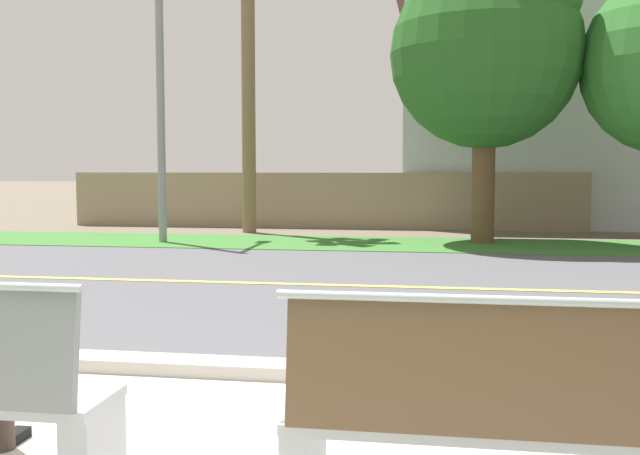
% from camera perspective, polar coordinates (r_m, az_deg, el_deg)
% --- Properties ---
extents(ground_plane, '(140.00, 140.00, 0.00)m').
position_cam_1_polar(ground_plane, '(10.81, 3.47, -3.35)').
color(ground_plane, '#665B4C').
extents(curb_edge, '(44.00, 0.30, 0.11)m').
position_cam_1_polar(curb_edge, '(5.31, -2.73, -11.12)').
color(curb_edge, '#ADA89E').
rests_on(curb_edge, ground_plane).
extents(street_asphalt, '(52.00, 8.00, 0.01)m').
position_cam_1_polar(street_asphalt, '(9.34, 2.55, -4.58)').
color(street_asphalt, '#515156').
rests_on(street_asphalt, ground_plane).
extents(road_centre_line, '(48.00, 0.14, 0.01)m').
position_cam_1_polar(road_centre_line, '(9.33, 2.55, -4.55)').
color(road_centre_line, '#E0CC4C').
rests_on(road_centre_line, ground_plane).
extents(far_verge_grass, '(48.00, 2.80, 0.02)m').
position_cam_1_polar(far_verge_grass, '(14.55, 4.95, -1.27)').
color(far_verge_grass, '#38702D').
rests_on(far_verge_grass, ground_plane).
extents(bench_right, '(1.95, 0.48, 1.01)m').
position_cam_1_polar(bench_right, '(3.18, 15.24, -14.51)').
color(bench_right, '#9EA0A8').
rests_on(bench_right, ground_plane).
extents(streetlamp, '(0.24, 2.10, 6.71)m').
position_cam_1_polar(streetlamp, '(15.45, -12.12, 13.31)').
color(streetlamp, gray).
rests_on(streetlamp, ground_plane).
extents(shade_tree_far_left, '(3.77, 3.77, 6.22)m').
position_cam_1_polar(shade_tree_far_left, '(15.13, 13.31, 14.17)').
color(shade_tree_far_left, brown).
rests_on(shade_tree_far_left, ground_plane).
extents(garden_wall, '(13.00, 0.36, 1.40)m').
position_cam_1_polar(garden_wall, '(18.41, 0.02, 2.14)').
color(garden_wall, gray).
rests_on(garden_wall, ground_plane).
extents(house_across_street, '(10.31, 6.91, 6.94)m').
position_cam_1_polar(house_across_street, '(21.81, 19.74, 9.66)').
color(house_across_street, '#B7BCC1').
rests_on(house_across_street, ground_plane).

